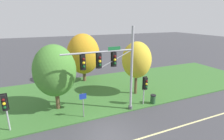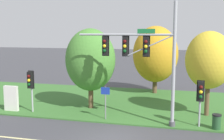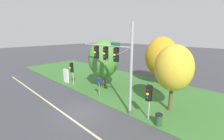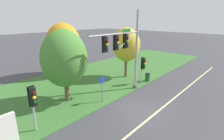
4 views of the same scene
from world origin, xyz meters
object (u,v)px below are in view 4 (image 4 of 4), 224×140
at_px(info_kiosk, 6,130).
at_px(trash_bin, 147,77).
at_px(tree_left_of_mast, 64,45).
at_px(pedestrian_signal_near_kerb, 143,65).
at_px(route_sign_post, 102,86).
at_px(pedestrian_signal_further_along, 33,99).
at_px(tree_nearest_road, 64,59).
at_px(tree_behind_signpost, 126,45).
at_px(traffic_signal_mast, 125,47).

height_order(info_kiosk, trash_bin, info_kiosk).
relative_size(tree_left_of_mast, trash_bin, 6.98).
relative_size(pedestrian_signal_near_kerb, route_sign_post, 1.31).
xyz_separation_m(pedestrian_signal_further_along, tree_nearest_road, (3.88, 2.28, 1.53)).
bearing_deg(pedestrian_signal_further_along, tree_left_of_mast, 47.42).
distance_m(tree_behind_signpost, info_kiosk, 14.74).
height_order(route_sign_post, trash_bin, route_sign_post).
height_order(pedestrian_signal_near_kerb, route_sign_post, pedestrian_signal_near_kerb).
distance_m(pedestrian_signal_further_along, route_sign_post, 5.82).
height_order(traffic_signal_mast, info_kiosk, traffic_signal_mast).
height_order(pedestrian_signal_further_along, trash_bin, pedestrian_signal_further_along).
height_order(pedestrian_signal_further_along, tree_behind_signpost, tree_behind_signpost).
bearing_deg(tree_left_of_mast, tree_behind_signpost, -56.53).
distance_m(tree_left_of_mast, info_kiosk, 13.62).
relative_size(tree_behind_signpost, trash_bin, 6.45).
height_order(route_sign_post, tree_nearest_road, tree_nearest_road).
bearing_deg(route_sign_post, tree_nearest_road, 126.89).
bearing_deg(info_kiosk, route_sign_post, -1.97).
bearing_deg(pedestrian_signal_further_along, trash_bin, -2.10).
bearing_deg(info_kiosk, tree_left_of_mast, 41.95).
distance_m(traffic_signal_mast, tree_nearest_road, 5.40).
height_order(pedestrian_signal_near_kerb, tree_left_of_mast, tree_left_of_mast).
bearing_deg(tree_behind_signpost, pedestrian_signal_further_along, -169.16).
height_order(pedestrian_signal_near_kerb, info_kiosk, pedestrian_signal_near_kerb).
distance_m(traffic_signal_mast, pedestrian_signal_further_along, 8.73).
distance_m(route_sign_post, info_kiosk, 7.47).
bearing_deg(route_sign_post, traffic_signal_mast, -7.67).
distance_m(pedestrian_signal_near_kerb, route_sign_post, 6.18).
height_order(tree_nearest_road, info_kiosk, tree_nearest_road).
relative_size(traffic_signal_mast, tree_nearest_road, 1.26).
relative_size(route_sign_post, tree_behind_signpost, 0.38).
height_order(tree_nearest_road, trash_bin, tree_nearest_road).
relative_size(info_kiosk, trash_bin, 2.04).
xyz_separation_m(route_sign_post, tree_behind_signpost, (6.78, 2.62, 2.50)).
bearing_deg(tree_left_of_mast, trash_bin, -63.53).
bearing_deg(trash_bin, tree_nearest_road, 163.02).
xyz_separation_m(pedestrian_signal_further_along, route_sign_post, (5.76, -0.22, -0.80)).
xyz_separation_m(tree_nearest_road, tree_behind_signpost, (8.66, 0.12, 0.18)).
bearing_deg(traffic_signal_mast, tree_left_of_mast, 91.16).
xyz_separation_m(pedestrian_signal_further_along, info_kiosk, (-1.69, 0.04, -1.31)).
distance_m(traffic_signal_mast, tree_behind_signpost, 5.12).
xyz_separation_m(route_sign_post, tree_nearest_road, (-1.88, 2.50, 2.33)).
bearing_deg(pedestrian_signal_near_kerb, traffic_signal_mast, -177.35).
relative_size(traffic_signal_mast, tree_left_of_mast, 1.20).
xyz_separation_m(traffic_signal_mast, pedestrian_signal_near_kerb, (3.49, 0.16, -2.38)).
distance_m(tree_nearest_road, trash_bin, 10.00).
relative_size(pedestrian_signal_near_kerb, trash_bin, 3.19).
height_order(tree_behind_signpost, info_kiosk, tree_behind_signpost).
bearing_deg(pedestrian_signal_further_along, info_kiosk, 178.76).
bearing_deg(tree_nearest_road, tree_left_of_mast, 56.95).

